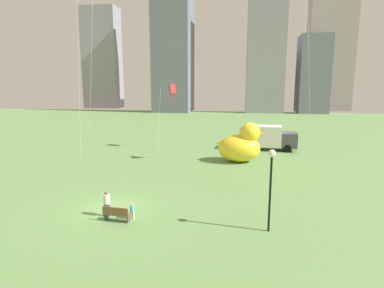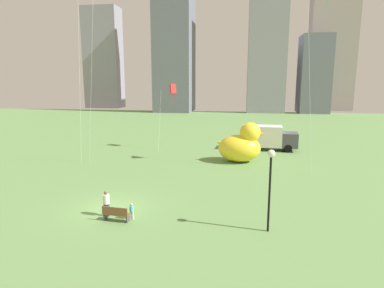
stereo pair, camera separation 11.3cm
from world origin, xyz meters
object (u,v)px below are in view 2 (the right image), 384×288
object	(u,v)px
kite_red	(173,89)
person_adult	(106,202)
giant_inflatable_duck	(241,145)
box_truck	(268,138)
lamppost	(270,173)
person_child	(132,210)
park_bench	(116,214)

from	to	relation	value
kite_red	person_adult	bearing A→B (deg)	-89.49
person_adult	giant_inflatable_duck	xyz separation A→B (m)	(7.86, 14.92, 0.84)
box_truck	lamppost	bearing A→B (deg)	-94.05
person_child	lamppost	xyz separation A→B (m)	(7.77, -0.41, 2.72)
lamppost	giant_inflatable_duck	bearing A→B (deg)	95.66
person_adult	lamppost	distance (m)	9.72
person_adult	giant_inflatable_duck	bearing A→B (deg)	62.21
person_adult	giant_inflatable_duck	world-z (taller)	giant_inflatable_duck
park_bench	giant_inflatable_duck	world-z (taller)	giant_inflatable_duck
park_bench	person_adult	distance (m)	1.13
park_bench	person_child	size ratio (longest dim) A/B	1.65
person_child	box_truck	distance (m)	23.49
kite_red	giant_inflatable_duck	bearing A→B (deg)	-33.37
person_adult	box_truck	world-z (taller)	box_truck
person_child	kite_red	distance (m)	21.53
park_bench	lamppost	distance (m)	9.02
giant_inflatable_duck	lamppost	size ratio (longest dim) A/B	1.08
box_truck	kite_red	size ratio (longest dim) A/B	0.85
person_adult	kite_red	world-z (taller)	kite_red
park_bench	person_adult	size ratio (longest dim) A/B	1.02
park_bench	person_child	bearing A→B (deg)	28.25
lamppost	kite_red	bearing A→B (deg)	114.69
person_adult	person_child	distance (m)	1.68
person_child	lamppost	bearing A→B (deg)	-2.99
person_adult	lamppost	xyz separation A→B (m)	(9.41, -0.63, 2.39)
lamppost	box_truck	distance (m)	22.08
park_bench	kite_red	xyz separation A→B (m)	(-1.01, 20.88, 6.57)
park_bench	kite_red	distance (m)	21.91
giant_inflatable_duck	box_truck	xyz separation A→B (m)	(3.09, 6.40, -0.26)
park_bench	box_truck	distance (m)	24.22
park_bench	giant_inflatable_duck	distance (m)	17.14
lamppost	kite_red	xyz separation A→B (m)	(-9.58, 20.85, 3.78)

